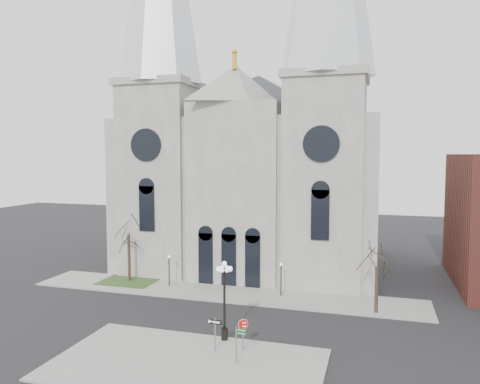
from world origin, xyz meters
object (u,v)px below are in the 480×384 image
(globe_lamp, at_px, (224,291))
(street_name_sign, at_px, (237,342))
(one_way_sign, at_px, (215,329))
(stop_sign, at_px, (243,327))

(globe_lamp, xyz_separation_m, street_name_sign, (2.06, -3.48, -2.31))
(globe_lamp, height_order, street_name_sign, globe_lamp)
(street_name_sign, bearing_deg, one_way_sign, 152.60)
(stop_sign, relative_size, one_way_sign, 0.97)
(stop_sign, height_order, street_name_sign, street_name_sign)
(stop_sign, distance_m, one_way_sign, 1.97)
(one_way_sign, bearing_deg, globe_lamp, 93.45)
(stop_sign, xyz_separation_m, globe_lamp, (-1.85, 1.40, 2.10))
(stop_sign, bearing_deg, street_name_sign, -102.76)
(stop_sign, height_order, globe_lamp, globe_lamp)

